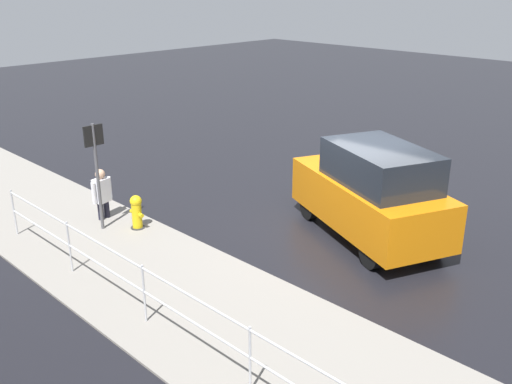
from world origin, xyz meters
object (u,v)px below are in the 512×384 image
(fire_hydrant, at_px, (137,213))
(sign_post, at_px, (96,162))
(moving_hatchback, at_px, (372,192))
(pedestrian, at_px, (102,192))

(fire_hydrant, height_order, sign_post, sign_post)
(fire_hydrant, bearing_deg, moving_hatchback, -139.82)
(moving_hatchback, bearing_deg, pedestrian, 35.63)
(fire_hydrant, xyz_separation_m, pedestrian, (1.00, 0.23, 0.28))
(sign_post, bearing_deg, moving_hatchback, -138.96)
(pedestrian, distance_m, sign_post, 1.07)
(moving_hatchback, xyz_separation_m, fire_hydrant, (3.85, 3.25, -0.63))
(moving_hatchback, height_order, sign_post, sign_post)
(pedestrian, height_order, sign_post, sign_post)
(fire_hydrant, relative_size, pedestrian, 0.66)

